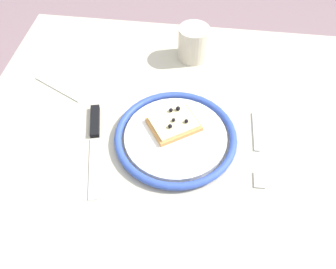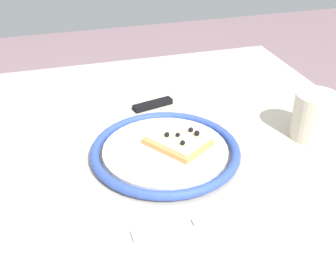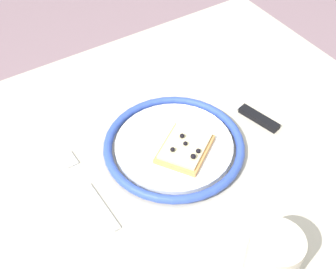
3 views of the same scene
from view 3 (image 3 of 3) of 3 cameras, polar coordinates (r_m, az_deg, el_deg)
dining_table at (r=0.92m, az=-0.50°, el=-7.64°), size 1.02×0.81×0.70m
plate at (r=0.87m, az=0.75°, el=-1.42°), size 0.27×0.27×0.02m
pizza_slice_near at (r=0.85m, az=2.17°, el=-1.76°), size 0.13×0.13×0.03m
knife at (r=0.96m, az=9.51°, el=3.07°), size 0.07×0.24×0.01m
fork at (r=0.83m, az=-9.81°, el=-6.58°), size 0.02×0.20×0.00m
cup at (r=0.71m, az=12.99°, el=-14.59°), size 0.08×0.08×0.09m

